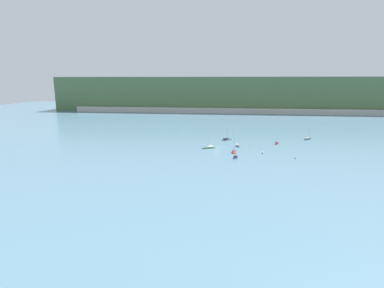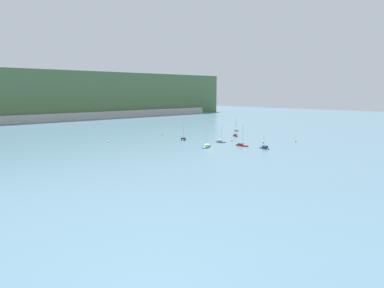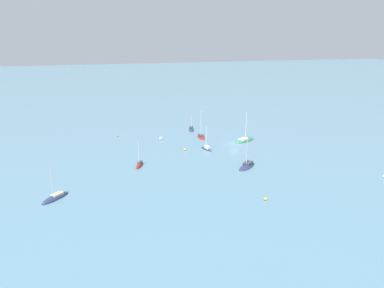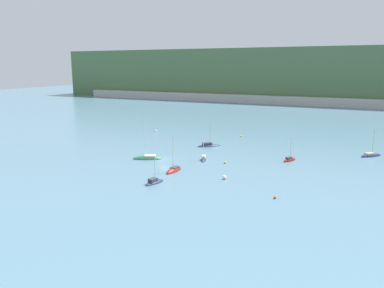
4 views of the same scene
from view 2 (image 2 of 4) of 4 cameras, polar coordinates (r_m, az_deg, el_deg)
ground_plane at (r=144.46m, az=2.84°, el=-0.25°), size 600.00×600.00×0.00m
hillside_ridge at (r=307.91m, az=-24.53°, el=6.80°), size 362.79×63.13×35.91m
shore_town_strip at (r=275.78m, az=-21.86°, el=3.68°), size 308.37×6.00×5.17m
sailboat_0 at (r=144.49m, az=7.61°, el=-0.28°), size 1.98×6.36×9.42m
sailboat_1 at (r=153.99m, az=4.39°, el=0.32°), size 2.78×4.98×7.30m
sailboat_2 at (r=199.18m, az=6.77°, el=2.01°), size 6.05×6.31×8.32m
sailboat_3 at (r=161.43m, az=-1.31°, el=0.68°), size 7.13×6.76×7.72m
sailboat_4 at (r=139.22m, az=10.97°, el=-0.65°), size 2.81×5.55×5.73m
sailboat_5 at (r=140.40m, az=2.22°, el=-0.46°), size 8.32×6.05×9.91m
sailboat_6 at (r=175.25m, az=6.61°, el=1.20°), size 3.15×4.84×7.24m
mooring_buoy_0 at (r=178.16m, az=-4.51°, el=1.41°), size 0.62×0.62×0.62m
mooring_buoy_1 at (r=156.43m, az=-12.62°, el=0.34°), size 0.77×0.77×0.77m
mooring_buoy_2 at (r=161.20m, az=15.55°, el=0.42°), size 0.54×0.54×0.54m
mooring_buoy_3 at (r=154.32m, az=10.81°, el=0.32°), size 0.89×0.89×0.89m
mooring_buoy_4 at (r=158.24m, az=6.10°, el=0.55°), size 0.58×0.58×0.58m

